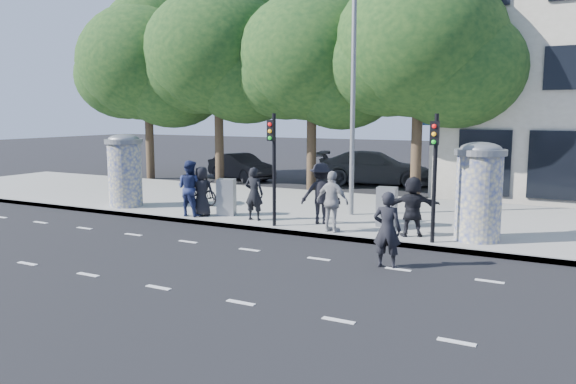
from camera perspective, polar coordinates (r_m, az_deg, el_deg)
The scene contains 26 objects.
ground at distance 13.69m, azimuth -7.01°, elevation -7.13°, with size 120.00×120.00×0.00m, color black.
sidewalk at distance 20.15m, azimuth 5.12°, elevation -1.94°, with size 40.00×8.00×0.15m, color gray.
curb at distance 16.63m, azimuth -0.08°, elevation -4.06°, with size 40.00×0.10×0.16m, color slate.
lane_dash_near at distance 12.02m, azimuth -13.03°, elevation -9.44°, with size 32.00×0.12×0.01m, color silver.
lane_dash_far at distance 14.83m, azimuth -3.94°, elevation -5.88°, with size 32.00×0.12×0.01m, color silver.
ad_column_left at distance 21.37m, azimuth -16.25°, elevation 2.30°, with size 1.36×1.36×2.65m.
ad_column_right at distance 15.87m, azimuth 18.83°, elevation 0.27°, with size 1.36×1.36×2.65m.
traffic_pole_near at distance 16.81m, azimuth -1.51°, elevation 3.49°, with size 0.22×0.31×3.40m.
traffic_pole_far at distance 15.09m, azimuth 14.66°, elevation 2.70°, with size 0.22×0.31×3.40m.
street_lamp at distance 18.79m, azimuth 6.58°, elevation 11.76°, with size 0.25×0.93×8.00m.
tree_far_left at distance 31.20m, azimuth -14.14°, elevation 12.67°, with size 7.20×7.20×9.26m.
tree_mid_left at distance 28.48m, azimuth -7.15°, elevation 13.93°, with size 7.20×7.20×9.57m.
tree_near_left at distance 26.13m, azimuth 2.45°, elevation 13.56°, with size 6.80×6.80×8.97m.
tree_center at distance 24.09m, azimuth 13.23°, elevation 14.41°, with size 7.00×7.00×9.30m.
ped_a at distance 18.85m, azimuth -8.75°, elevation 0.07°, with size 0.81×0.53×1.66m, color black.
ped_b at distance 17.92m, azimuth -3.47°, elevation -0.17°, with size 0.62×0.41×1.71m, color black.
ped_c at distance 18.92m, azimuth -9.95°, elevation 0.39°, with size 0.90×0.70×1.86m, color navy.
ped_d at distance 17.35m, azimuth 3.36°, elevation -0.14°, with size 1.22×0.70×1.89m, color black.
ped_e at distance 16.18m, azimuth 4.53°, elevation -0.97°, with size 1.04×0.59×1.77m, color #9D9DA0.
ped_f at distance 15.94m, azimuth 12.53°, elevation -1.43°, with size 1.56×0.56×1.69m, color black.
man_road at distance 13.18m, azimuth 10.04°, elevation -3.78°, with size 0.65×0.43×1.79m, color black.
bicycle at distance 21.20m, azimuth -9.02°, elevation -0.05°, with size 1.75×0.61×0.92m, color black.
cabinet_left at distance 18.89m, azimuth -6.28°, elevation -0.53°, with size 0.59×0.43×1.22m, color gray.
cabinet_right at distance 17.17m, azimuth 10.00°, elevation -1.50°, with size 0.58×0.42×1.20m, color gray.
car_mid at distance 30.10m, azimuth -4.81°, elevation 2.58°, with size 4.21×1.47×1.39m, color black.
car_right at distance 28.38m, azimuth 8.80°, elevation 2.44°, with size 5.68×2.31×1.65m, color #505156.
Camera 1 is at (7.51, -10.87, 3.59)m, focal length 35.00 mm.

